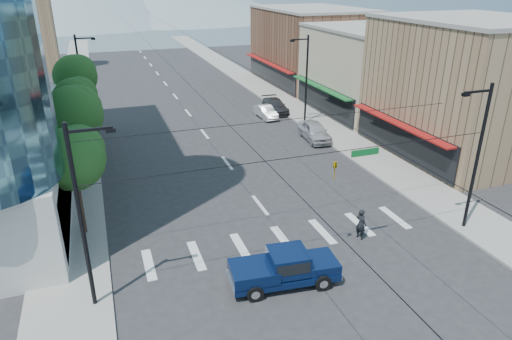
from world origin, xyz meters
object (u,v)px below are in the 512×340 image
object	(u,v)px
parked_car_near	(315,131)
parked_car_far	(275,106)
parked_car_mid	(266,112)
pickup_truck	(284,267)
pedestrian	(361,224)

from	to	relation	value
parked_car_near	parked_car_far	size ratio (longest dim) A/B	0.98
parked_car_mid	pickup_truck	bearing A→B (deg)	-111.24
parked_car_mid	parked_car_far	distance (m)	2.48
parked_car_mid	parked_car_far	size ratio (longest dim) A/B	0.80
pedestrian	parked_car_far	xyz separation A→B (m)	(5.26, 26.81, -0.21)
parked_car_near	parked_car_mid	world-z (taller)	parked_car_near
pickup_truck	parked_car_far	size ratio (longest dim) A/B	1.10
pickup_truck	parked_car_near	size ratio (longest dim) A/B	1.13
pickup_truck	parked_car_far	xyz separation A→B (m)	(11.20, 29.33, -0.22)
pedestrian	parked_car_mid	size ratio (longest dim) A/B	0.47
pickup_truck	parked_car_mid	bearing A→B (deg)	76.84
parked_car_near	parked_car_far	xyz separation A→B (m)	(0.00, 10.04, -0.11)
parked_car_near	parked_car_mid	size ratio (longest dim) A/B	1.23
parked_car_mid	parked_car_near	bearing A→B (deg)	-80.26
pedestrian	parked_car_near	distance (m)	17.57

